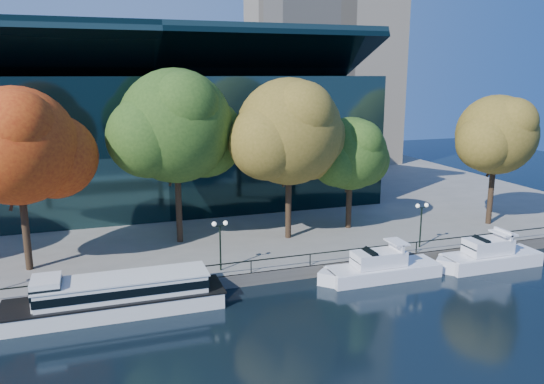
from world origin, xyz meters
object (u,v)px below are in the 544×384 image
object	(u,v)px
tour_boat	(110,296)
tree_1	(20,148)
tree_2	(178,128)
cruiser_near	(379,268)
cruiser_far	(487,256)
tree_3	(291,134)
tree_4	(352,155)
lamp_1	(220,234)
lamp_2	(421,215)
tree_5	(498,137)

from	to	relation	value
tour_boat	tree_1	bearing A→B (deg)	125.41
tour_boat	tree_2	xyz separation A→B (m)	(6.79, 11.46, 10.20)
tour_boat	cruiser_near	xyz separation A→B (m)	(20.80, -0.23, -0.37)
cruiser_far	tree_2	size ratio (longest dim) A/B	0.62
cruiser_far	tree_3	bearing A→B (deg)	144.07
cruiser_far	tree_2	world-z (taller)	tree_2
tree_4	tour_boat	bearing A→B (deg)	-155.66
tree_1	tree_4	size ratio (longest dim) A/B	1.29
tree_4	lamp_1	world-z (taller)	tree_4
tour_boat	tree_4	world-z (taller)	tree_4
cruiser_far	tree_4	world-z (taller)	tree_4
cruiser_far	lamp_2	world-z (taller)	lamp_2
tree_5	lamp_1	world-z (taller)	tree_5
tour_boat	lamp_2	size ratio (longest dim) A/B	4.02
cruiser_near	cruiser_far	world-z (taller)	cruiser_far
cruiser_near	tree_4	distance (m)	13.54
cruiser_far	tour_boat	bearing A→B (deg)	178.47
lamp_1	tree_3	bearing A→B (deg)	37.49
tree_4	lamp_1	distance (m)	17.49
tour_boat	lamp_2	distance (m)	27.15
cruiser_far	lamp_1	size ratio (longest dim) A/B	2.44
lamp_1	lamp_2	bearing A→B (deg)	0.00
tree_3	cruiser_far	bearing A→B (deg)	-35.93
tree_1	tree_4	bearing A→B (deg)	5.06
cruiser_far	lamp_1	distance (m)	22.98
tree_1	tree_2	bearing A→B (deg)	15.03
cruiser_near	tour_boat	bearing A→B (deg)	179.36
tree_3	tree_4	xyz separation A→B (m)	(6.89, 1.23, -2.46)
tree_2	cruiser_near	bearing A→B (deg)	-39.84
tree_5	tour_boat	bearing A→B (deg)	-168.98
tour_boat	tree_4	xyz separation A→B (m)	(23.65, 10.69, 7.10)
cruiser_far	tree_4	xyz separation A→B (m)	(-7.31, 11.52, 7.39)
lamp_1	lamp_2	xyz separation A→B (m)	(18.33, 0.00, 0.00)
tree_2	tour_boat	bearing A→B (deg)	-120.64
tree_1	tree_4	distance (m)	29.60
lamp_1	lamp_2	size ratio (longest dim) A/B	1.00
tree_3	tree_5	bearing A→B (deg)	-5.38
cruiser_near	tree_1	bearing A→B (deg)	162.59
tour_boat	tree_2	distance (m)	16.78
cruiser_far	lamp_2	distance (m)	6.43
tree_1	tree_2	size ratio (longest dim) A/B	0.91
cruiser_near	tree_4	size ratio (longest dim) A/B	0.94
tree_3	lamp_1	distance (m)	12.48
tree_3	lamp_1	xyz separation A→B (m)	(-8.25, -6.33, -6.89)
tree_4	tree_5	distance (m)	15.02
tree_5	lamp_1	size ratio (longest dim) A/B	3.29
tree_1	tree_3	distance (m)	22.56
tree_3	tree_2	bearing A→B (deg)	168.66
cruiser_far	tree_1	size ratio (longest dim) A/B	0.68
cruiser_far	tree_3	size ratio (longest dim) A/B	0.66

